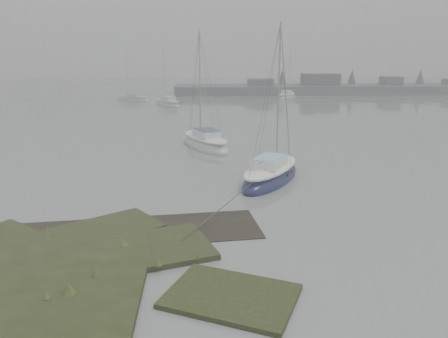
% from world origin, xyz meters
% --- Properties ---
extents(ground, '(160.00, 160.00, 0.00)m').
position_xyz_m(ground, '(0.00, 30.00, 0.00)').
color(ground, slate).
rests_on(ground, ground).
extents(far_shoreline, '(60.00, 8.00, 4.15)m').
position_xyz_m(far_shoreline, '(26.84, 61.90, 0.85)').
color(far_shoreline, '#4C4F51').
rests_on(far_shoreline, ground).
extents(sailboat_main, '(4.90, 6.42, 8.80)m').
position_xyz_m(sailboat_main, '(3.51, 10.97, 0.27)').
color(sailboat_main, '#10133B').
rests_on(sailboat_main, ground).
extents(sailboat_white, '(4.38, 6.52, 8.79)m').
position_xyz_m(sailboat_white, '(0.17, 19.72, 0.27)').
color(sailboat_white, silver).
rests_on(sailboat_white, ground).
extents(sailboat_far_a, '(4.50, 5.72, 7.89)m').
position_xyz_m(sailboat_far_a, '(-4.18, 45.70, 0.24)').
color(sailboat_far_a, '#B9BEC3').
rests_on(sailboat_far_a, ground).
extents(sailboat_far_b, '(4.48, 5.58, 7.74)m').
position_xyz_m(sailboat_far_b, '(13.05, 53.89, 0.24)').
color(sailboat_far_b, '#A9AEB3').
rests_on(sailboat_far_b, ground).
extents(sailboat_far_c, '(5.38, 3.57, 7.25)m').
position_xyz_m(sailboat_far_c, '(-9.58, 51.81, 0.22)').
color(sailboat_far_c, '#B7BCC0').
rests_on(sailboat_far_c, ground).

